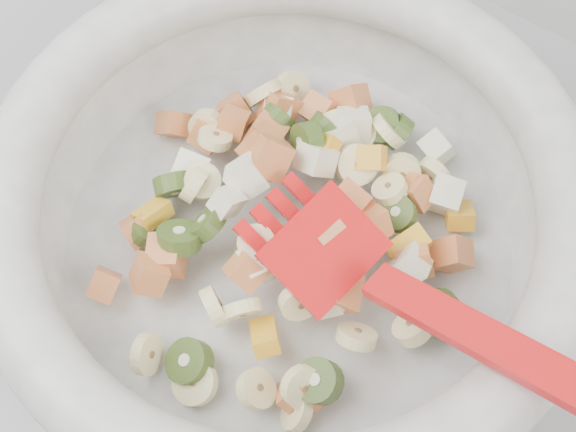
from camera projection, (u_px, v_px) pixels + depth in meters
The scene contains 2 objects.
counter at pixel (191, 365), 0.95m from camera, with size 2.00×0.60×0.90m, color gray.
mixing_bowl at pixel (289, 209), 0.48m from camera, with size 0.44×0.36×0.15m.
Camera 1 is at (0.27, 1.27, 1.37)m, focal length 50.00 mm.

